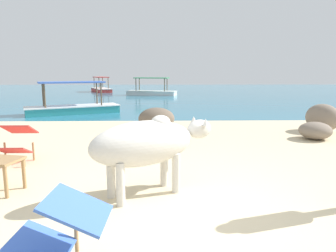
% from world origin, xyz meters
% --- Properties ---
extents(sand_beach, '(18.00, 14.00, 0.04)m').
position_xyz_m(sand_beach, '(0.00, 0.00, 0.02)').
color(sand_beach, beige).
rests_on(sand_beach, ground).
extents(water_surface, '(60.00, 36.00, 0.03)m').
position_xyz_m(water_surface, '(0.00, 22.00, 0.00)').
color(water_surface, teal).
rests_on(water_surface, ground).
extents(cow, '(1.79, 1.31, 1.06)m').
position_xyz_m(cow, '(-0.49, 0.57, 0.74)').
color(cow, beige).
rests_on(cow, sand_beach).
extents(deck_chair_near, '(0.78, 0.57, 0.68)m').
position_xyz_m(deck_chair_near, '(-1.12, -1.10, 0.42)').
color(deck_chair_near, '#A37A4C').
rests_on(deck_chair_near, sand_beach).
extents(deck_chair_far, '(0.56, 0.77, 0.68)m').
position_xyz_m(deck_chair_far, '(-2.94, 2.20, 0.42)').
color(deck_chair_far, '#A37A4C').
rests_on(deck_chair_far, sand_beach).
extents(shore_rock_large, '(1.06, 1.19, 0.77)m').
position_xyz_m(shore_rock_large, '(4.16, 4.97, 0.42)').
color(shore_rock_large, gray).
rests_on(shore_rock_large, sand_beach).
extents(shore_rock_medium, '(1.13, 0.98, 0.63)m').
position_xyz_m(shore_rock_medium, '(-0.44, 5.38, 0.36)').
color(shore_rock_medium, '#6B5B4C').
rests_on(shore_rock_medium, sand_beach).
extents(shore_rock_small, '(1.09, 1.08, 0.42)m').
position_xyz_m(shore_rock_small, '(3.48, 3.98, 0.25)').
color(shore_rock_small, gray).
rests_on(shore_rock_small, sand_beach).
extents(boat_white, '(3.85, 2.06, 1.29)m').
position_xyz_m(boat_white, '(-0.99, 19.57, 0.29)').
color(boat_white, white).
rests_on(boat_white, water_surface).
extents(boat_teal, '(3.82, 2.59, 1.29)m').
position_xyz_m(boat_teal, '(-3.89, 9.22, 0.29)').
color(boat_teal, teal).
rests_on(boat_teal, water_surface).
extents(boat_red, '(2.48, 3.83, 1.29)m').
position_xyz_m(boat_red, '(-5.52, 23.80, 0.29)').
color(boat_red, '#C63833').
rests_on(boat_red, water_surface).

